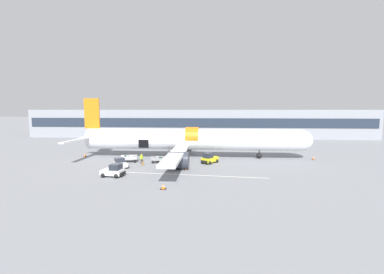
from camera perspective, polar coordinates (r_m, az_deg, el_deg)
The scene contains 17 objects.
ground_plane at distance 38.56m, azimuth -2.34°, elevation -6.39°, with size 500.00×500.00×0.00m, color gray.
apron_marking_line at distance 33.22m, azimuth -0.20°, elevation -8.43°, with size 19.29×1.91×0.01m.
terminal_strip at distance 79.33m, azimuth 1.24°, elevation 3.07°, with size 101.96×11.09×8.30m.
airplane at distance 44.66m, azimuth -0.54°, elevation -0.66°, with size 40.98×35.14×10.33m.
baggage_tug_lead at distance 38.73m, azimuth -15.63°, elevation -5.67°, with size 2.79×3.16×1.35m.
baggage_tug_mid at distance 33.85m, azimuth -17.03°, elevation -7.23°, with size 2.89×2.35×1.60m.
baggage_tug_rear at distance 40.29m, azimuth 3.89°, elevation -4.84°, with size 2.79×3.18×1.65m.
baggage_cart_loading at distance 40.43m, azimuth -6.69°, elevation -5.15°, with size 4.00×2.65×0.93m.
baggage_cart_queued at distance 42.34m, azimuth -13.71°, elevation -4.72°, with size 3.63×2.47×1.06m.
ground_crew_loader_a at distance 40.81m, azimuth -2.97°, elevation -4.47°, with size 0.52×0.52×1.64m.
ground_crew_loader_b at distance 40.51m, azimuth -11.15°, elevation -4.71°, with size 0.48×0.53×1.56m.
ground_crew_driver at distance 38.11m, azimuth -1.67°, elevation -5.09°, with size 0.57×0.57×1.79m.
suitcase_on_tarmac_upright at distance 39.31m, azimuth -10.89°, elevation -5.77°, with size 0.39×0.35×0.76m.
safety_cone_nose at distance 47.48m, azimuth 25.41°, elevation -4.21°, with size 0.44×0.44×0.69m.
safety_cone_engine_left at distance 27.69m, azimuth -6.40°, elevation -10.88°, with size 0.63×0.63×0.58m.
safety_cone_wingtip at distance 35.94m, azimuth -1.33°, elevation -6.80°, with size 0.46×0.46×0.68m.
safety_cone_tail at distance 49.44m, azimuth -22.65°, elevation -3.70°, with size 0.54×0.54×0.70m.
Camera 1 is at (4.51, -37.37, 8.34)m, focal length 24.00 mm.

